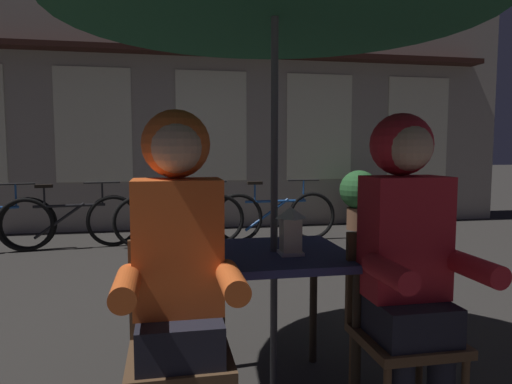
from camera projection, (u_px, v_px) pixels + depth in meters
cafe_table at (274, 271)px, 2.31m from camera, size 0.72×0.72×0.74m
lantern at (291, 230)px, 2.22m from camera, size 0.11×0.11×0.23m
chair_left at (179, 337)px, 1.87m from camera, size 0.40×0.40×0.87m
chair_right at (398, 320)px, 2.06m from camera, size 0.40×0.40×0.87m
person_left_hooded at (178, 253)px, 1.78m from camera, size 0.45×0.56×1.40m
person_right_hooded at (407, 243)px, 1.97m from camera, size 0.45×0.56×1.40m
shopfront_building at (209, 33)px, 7.39m from camera, size 10.00×0.93×6.20m
bicycle_second at (70, 221)px, 5.77m from camera, size 1.67×0.25×0.84m
bicycle_third at (180, 219)px, 5.96m from camera, size 1.68×0.11×0.84m
bicycle_fourth at (275, 216)px, 6.26m from camera, size 1.68×0.08×0.84m
potted_plant at (359, 195)px, 7.16m from camera, size 0.60×0.60×0.92m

